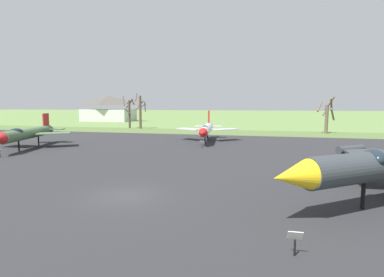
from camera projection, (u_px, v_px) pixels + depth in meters
The scene contains 12 objects.
ground_plane at pixel (126, 196), 18.53m from camera, with size 600.00×600.00×0.00m, color #607F42.
asphalt_apron at pixel (187, 157), 32.39m from camera, with size 106.53×47.94×0.05m, color #28282B.
grass_verge_strip at pixel (226, 132), 61.26m from camera, with size 166.53×12.00×0.06m, color #506835.
jet_fighter_front_left at pixel (27, 133), 38.24m from camera, with size 9.48×13.83×4.35m.
info_placard_front_left at pixel (0, 152), 31.89m from camera, with size 0.47×0.24×0.94m.
jet_fighter_front_right at pixel (206, 129), 45.40m from camera, with size 9.79×13.74×4.63m.
info_placard_front_right at pixel (202, 143), 38.76m from camera, with size 0.65×0.33×1.00m.
info_placard_rear_center at pixel (295, 240), 11.05m from camera, with size 0.55×0.29×1.01m.
bare_tree_far_left at pixel (129, 111), 72.44m from camera, with size 3.03×2.98×7.68m.
bare_tree_left_of_center at pixel (140, 111), 70.77m from camera, with size 3.51×3.20×8.42m.
bare_tree_center at pixel (327, 115), 58.49m from camera, with size 3.57×3.50×7.21m.
visitor_building at pixel (108, 108), 105.16m from camera, with size 18.01×10.19×8.84m.
Camera 1 is at (8.36, -16.48, 5.54)m, focal length 28.37 mm.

